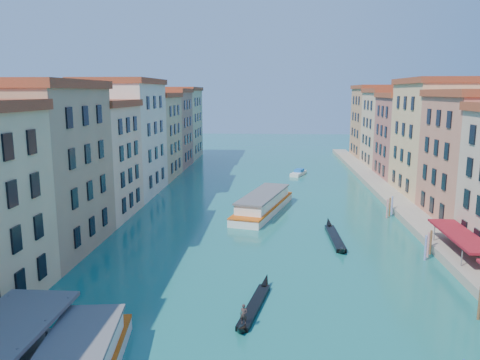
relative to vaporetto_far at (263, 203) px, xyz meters
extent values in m
cube|color=tan|center=(-25.90, -19.93, 8.14)|extent=(12.00, 17.00, 19.00)
cube|color=brown|center=(-25.90, -19.93, 18.14)|extent=(12.80, 17.40, 1.00)
cube|color=#E0B68D|center=(-25.90, -4.43, 6.89)|extent=(12.00, 14.00, 16.50)
cube|color=brown|center=(-25.90, -4.43, 15.64)|extent=(12.80, 14.40, 1.00)
cube|color=beige|center=(-25.90, 11.57, 8.64)|extent=(12.00, 18.00, 20.00)
cube|color=brown|center=(-25.90, 11.57, 19.14)|extent=(12.80, 18.40, 1.00)
cube|color=tan|center=(-25.90, 28.57, 7.39)|extent=(12.00, 16.00, 17.50)
cube|color=brown|center=(-25.90, 28.57, 16.64)|extent=(12.80, 16.40, 1.00)
cube|color=#9A6650|center=(-25.90, 44.07, 7.89)|extent=(12.00, 15.00, 18.50)
cube|color=brown|center=(-25.90, 44.07, 17.64)|extent=(12.80, 15.40, 1.00)
cube|color=tan|center=(-25.90, 60.07, 8.14)|extent=(12.00, 17.00, 19.00)
cube|color=brown|center=(-25.90, 60.07, 18.14)|extent=(12.80, 17.40, 1.00)
cube|color=#BD6F54|center=(30.10, -5.43, 7.64)|extent=(12.00, 16.00, 18.00)
cube|color=tan|center=(30.10, 11.57, 8.64)|extent=(12.00, 18.00, 20.00)
cube|color=brown|center=(30.10, 11.57, 19.14)|extent=(12.80, 18.40, 1.00)
cube|color=#A45A4E|center=(30.10, 28.07, 7.39)|extent=(12.00, 15.00, 17.50)
cube|color=brown|center=(30.10, 28.07, 16.64)|extent=(12.80, 15.40, 1.00)
cube|color=tan|center=(30.10, 43.57, 7.89)|extent=(12.00, 16.00, 18.50)
cube|color=brown|center=(30.10, 43.57, 17.64)|extent=(12.80, 16.40, 1.00)
cube|color=tan|center=(30.10, 60.07, 8.39)|extent=(12.00, 17.00, 19.50)
cube|color=brown|center=(30.10, 60.07, 18.64)|extent=(12.80, 17.40, 1.00)
cube|color=gray|center=(22.10, 5.57, -0.86)|extent=(4.00, 140.00, 1.00)
cube|color=maroon|center=(22.30, -20.43, 1.64)|extent=(3.20, 12.60, 0.25)
cylinder|color=#5B5B5D|center=(20.90, -24.63, 0.14)|extent=(0.12, 0.12, 3.00)
cylinder|color=#5B5B5D|center=(20.90, -16.23, 0.14)|extent=(0.12, 0.12, 3.00)
cylinder|color=brown|center=(18.60, -34.43, -0.06)|extent=(0.24, 0.24, 3.20)
cylinder|color=brown|center=(18.60, -20.43, -0.06)|extent=(0.24, 0.24, 3.20)
cylinder|color=brown|center=(19.20, -19.43, -0.06)|extent=(0.24, 0.24, 3.20)
cylinder|color=brown|center=(19.80, -18.43, -0.06)|extent=(0.24, 0.24, 3.20)
cylinder|color=brown|center=(18.60, -2.43, -0.06)|extent=(0.24, 0.24, 3.20)
cylinder|color=brown|center=(19.20, -1.43, -0.06)|extent=(0.24, 0.24, 3.20)
cylinder|color=brown|center=(19.80, -0.43, -0.06)|extent=(0.24, 0.24, 3.20)
cube|color=silver|center=(0.00, 0.00, -0.75)|extent=(9.67, 20.77, 1.22)
cube|color=white|center=(0.00, 0.00, 0.57)|extent=(8.12, 16.72, 1.62)
cube|color=#5B5B5D|center=(0.00, 0.00, 1.53)|extent=(8.55, 17.29, 0.25)
cube|color=#CD500C|center=(0.00, 0.00, -0.19)|extent=(9.72, 20.79, 0.25)
cube|color=black|center=(-0.07, -33.69, -1.15)|extent=(2.69, 8.69, 0.43)
cone|color=black|center=(0.85, -28.98, -0.78)|extent=(1.22, 2.06, 1.61)
cone|color=black|center=(-0.99, -38.41, -0.88)|extent=(1.15, 1.73, 1.42)
imported|color=#372724|center=(-0.77, -37.28, -0.15)|extent=(0.67, 0.51, 1.66)
cube|color=black|center=(9.45, -13.71, -1.11)|extent=(1.52, 10.20, 0.51)
cone|color=black|center=(9.29, -8.06, -0.68)|extent=(1.08, 2.30, 1.90)
cone|color=black|center=(9.60, -19.36, -0.79)|extent=(1.07, 1.91, 1.67)
cube|color=white|center=(-2.48, -4.73, -0.91)|extent=(3.04, 7.95, 0.89)
cube|color=blue|center=(-2.53, -4.18, -0.13)|extent=(2.26, 3.48, 0.78)
cube|color=silver|center=(7.27, 33.72, -0.99)|extent=(4.19, 6.73, 0.74)
cube|color=blue|center=(7.43, 34.15, -0.35)|extent=(2.53, 3.17, 0.64)
camera|label=1|loc=(1.37, -71.78, 17.25)|focal=35.00mm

